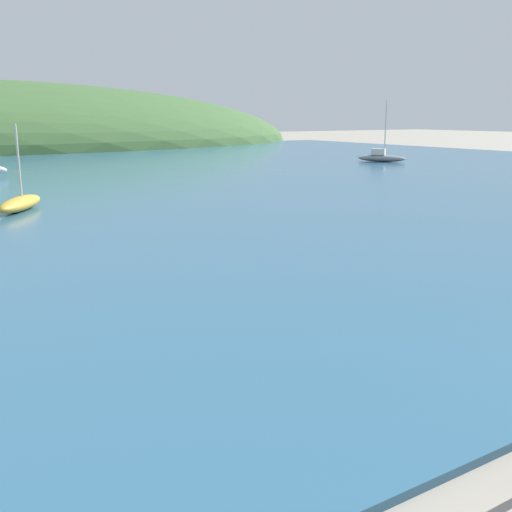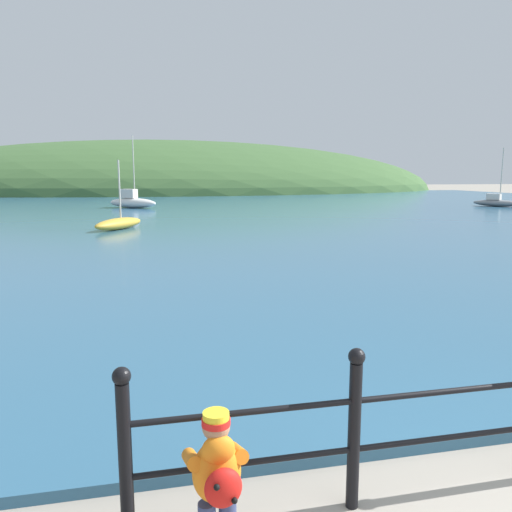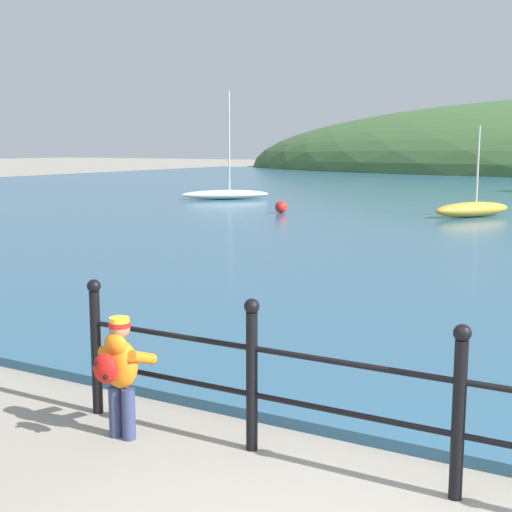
{
  "view_description": "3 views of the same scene",
  "coord_description": "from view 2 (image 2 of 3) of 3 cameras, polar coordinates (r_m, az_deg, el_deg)",
  "views": [
    {
      "loc": [
        -7.85,
        -1.14,
        3.23
      ],
      "look_at": [
        -2.55,
        7.3,
        0.88
      ],
      "focal_mm": 42.0,
      "sensor_mm": 36.0,
      "label": 1
    },
    {
      "loc": [
        -2.81,
        -1.57,
        2.4
      ],
      "look_at": [
        -1.29,
        5.32,
        1.23
      ],
      "focal_mm": 35.0,
      "sensor_mm": 36.0,
      "label": 2
    },
    {
      "loc": [
        1.21,
        -3.07,
        2.36
      ],
      "look_at": [
        -3.68,
        5.56,
        0.81
      ],
      "focal_mm": 50.0,
      "sensor_mm": 36.0,
      "label": 3
    }
  ],
  "objects": [
    {
      "name": "water",
      "position": [
        33.77,
        -7.63,
        5.32
      ],
      "size": [
        80.0,
        60.0,
        0.1
      ],
      "primitive_type": "cube",
      "color": "#2D5B7A",
      "rests_on": "ground"
    },
    {
      "name": "far_hillside",
      "position": [
        72.76,
        -10.27,
        7.36
      ],
      "size": [
        78.86,
        43.37,
        13.93
      ],
      "color": "#3D6033",
      "rests_on": "ground"
    },
    {
      "name": "child_in_coat",
      "position": [
        3.29,
        -4.43,
        -23.73
      ],
      "size": [
        0.39,
        0.54,
        1.0
      ],
      "color": "navy",
      "rests_on": "ground"
    },
    {
      "name": "boat_green_fishing",
      "position": [
        35.02,
        -13.95,
        6.06
      ],
      "size": [
        3.58,
        3.05,
        4.8
      ],
      "color": "silver",
      "rests_on": "water"
    },
    {
      "name": "boat_far_left",
      "position": [
        39.46,
        25.8,
        5.58
      ],
      "size": [
        2.52,
        3.2,
        4.09
      ],
      "color": "gray",
      "rests_on": "water"
    },
    {
      "name": "boat_twin_mast",
      "position": [
        21.65,
        -15.41,
        3.63
      ],
      "size": [
        2.24,
        2.89,
        2.86
      ],
      "color": "gold",
      "rests_on": "water"
    }
  ]
}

